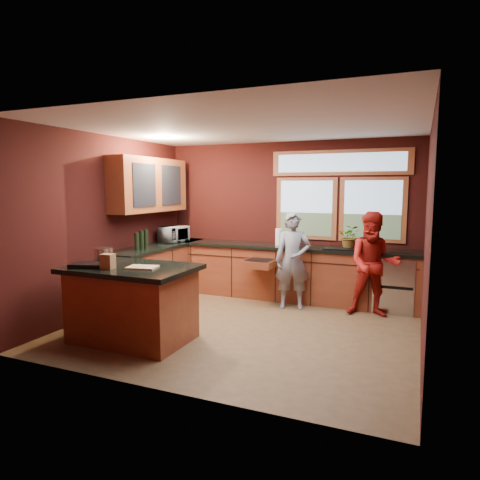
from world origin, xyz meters
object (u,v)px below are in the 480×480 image
Objects in this scene: person_grey at (293,260)px; person_red at (374,264)px; island at (132,303)px; cutting_board at (142,267)px; stock_pot at (104,255)px.

person_red is at bearing -14.00° from person_grey.
island is 3.49m from person_red.
cutting_board is (-1.24, -2.24, 0.19)m from person_grey.
person_grey is 4.37× the size of cutting_board.
person_red is 3.84m from stock_pot.
person_grey reaches higher than cutting_board.
stock_pot is (-0.75, 0.20, 0.08)m from cutting_board.
person_grey is 0.98× the size of person_red.
cutting_board is (0.20, -0.05, 0.48)m from island.
person_red is 3.37m from cutting_board.
island is at bearing -15.26° from stock_pot.
island is 0.99× the size of person_red.
stock_pot is (-1.99, -2.04, 0.27)m from person_grey.
person_red is 4.46× the size of cutting_board.
island is at bearing 165.96° from cutting_board.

